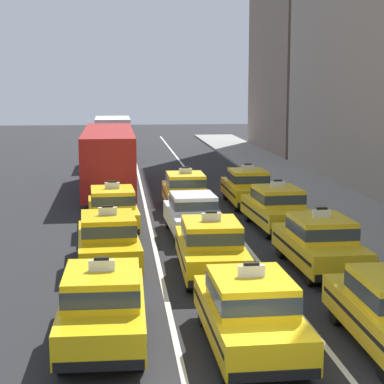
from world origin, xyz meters
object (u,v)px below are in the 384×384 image
(taxi_left_nearest, at_px, (103,304))
(taxi_left_third, at_px, (113,208))
(box_truck_left_fifth, at_px, (113,139))
(taxi_right_third, at_px, (277,207))
(sedan_center_third, at_px, (193,213))
(taxi_center_second, at_px, (211,246))
(taxi_left_second, at_px, (108,239))
(taxi_center_nearest, at_px, (250,311))
(taxi_right_second, at_px, (320,242))
(bus_left_fourth, at_px, (109,157))
(taxi_center_fourth, at_px, (185,191))
(taxi_right_fourth, at_px, (247,187))

(taxi_left_nearest, xyz_separation_m, taxi_left_third, (0.13, 11.29, 0.00))
(box_truck_left_fifth, bearing_deg, taxi_right_third, -73.45)
(box_truck_left_fifth, xyz_separation_m, sedan_center_third, (3.09, -22.44, -0.93))
(taxi_center_second, relative_size, taxi_right_third, 0.99)
(taxi_left_second, distance_m, taxi_center_nearest, 7.57)
(taxi_right_second, bearing_deg, box_truck_left_fifth, 103.12)
(taxi_left_third, xyz_separation_m, taxi_center_nearest, (2.98, -12.06, 0.00))
(taxi_left_nearest, distance_m, taxi_center_second, 5.78)
(taxi_left_third, bearing_deg, box_truck_left_fifth, 90.33)
(box_truck_left_fifth, height_order, taxi_right_second, box_truck_left_fifth)
(taxi_right_third, bearing_deg, taxi_center_second, -119.65)
(bus_left_fourth, distance_m, box_truck_left_fifth, 11.84)
(taxi_center_second, xyz_separation_m, taxi_right_second, (3.36, 0.19, 0.00))
(sedan_center_third, relative_size, taxi_right_second, 0.95)
(taxi_left_third, height_order, taxi_center_nearest, same)
(taxi_left_third, xyz_separation_m, box_truck_left_fifth, (-0.12, 21.29, 0.90))
(taxi_left_nearest, bearing_deg, box_truck_left_fifth, 89.99)
(taxi_center_second, distance_m, taxi_center_fourth, 10.32)
(taxi_right_second, distance_m, taxi_right_third, 5.79)
(taxi_center_second, distance_m, taxi_right_second, 3.36)
(bus_left_fourth, relative_size, taxi_center_nearest, 2.45)
(taxi_center_nearest, xyz_separation_m, taxi_right_fourth, (3.19, 16.85, 0.00))
(taxi_center_fourth, xyz_separation_m, taxi_right_fourth, (2.97, 0.86, 0.00))
(box_truck_left_fifth, bearing_deg, taxi_center_second, -83.72)
(taxi_left_nearest, distance_m, sedan_center_third, 10.60)
(taxi_center_nearest, bearing_deg, bus_left_fourth, 98.52)
(taxi_left_second, xyz_separation_m, taxi_right_third, (6.42, 4.73, 0.00))
(taxi_left_second, relative_size, taxi_right_fourth, 1.02)
(box_truck_left_fifth, height_order, taxi_center_nearest, box_truck_left_fifth)
(box_truck_left_fifth, bearing_deg, taxi_right_fourth, -69.12)
(bus_left_fourth, height_order, sedan_center_third, bus_left_fourth)
(sedan_center_third, xyz_separation_m, taxi_right_third, (3.36, 0.75, 0.03))
(taxi_left_third, height_order, taxi_center_second, same)
(taxi_left_third, relative_size, sedan_center_third, 1.06)
(taxi_left_second, relative_size, box_truck_left_fifth, 0.67)
(taxi_center_second, bearing_deg, taxi_center_fourth, 88.49)
(taxi_left_nearest, xyz_separation_m, bus_left_fourth, (-0.12, 20.74, 0.94))
(taxi_center_nearest, distance_m, sedan_center_third, 10.90)
(taxi_right_fourth, bearing_deg, bus_left_fourth, 144.07)
(taxi_left_nearest, xyz_separation_m, taxi_right_third, (6.45, 10.89, 0.00))
(taxi_left_third, relative_size, taxi_center_nearest, 1.01)
(taxi_left_nearest, distance_m, taxi_left_second, 6.16)
(taxi_center_second, height_order, taxi_center_fourth, same)
(taxi_right_fourth, bearing_deg, taxi_right_third, -88.30)
(taxi_left_second, distance_m, box_truck_left_fifth, 26.44)
(bus_left_fourth, bearing_deg, taxi_left_third, -88.50)
(taxi_left_second, bearing_deg, taxi_left_nearest, -90.31)
(taxi_left_second, height_order, taxi_center_nearest, same)
(taxi_right_fourth, bearing_deg, taxi_center_second, -106.20)
(taxi_center_nearest, bearing_deg, taxi_right_fourth, 79.27)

